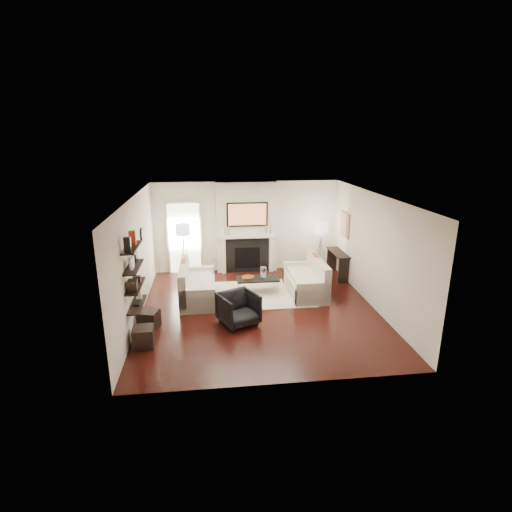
{
  "coord_description": "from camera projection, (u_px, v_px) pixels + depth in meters",
  "views": [
    {
      "loc": [
        -1.13,
        -8.67,
        3.98
      ],
      "look_at": [
        0.0,
        0.6,
        1.15
      ],
      "focal_mm": 28.0,
      "sensor_mm": 36.0,
      "label": 1
    }
  ],
  "objects": [
    {
      "name": "decor_frame_b",
      "position": [
        136.0,
        257.0,
        8.1
      ],
      "size": [
        0.04,
        0.22,
        0.18
      ],
      "primitive_type": "cube",
      "color": "black",
      "rests_on": "shelf_upper"
    },
    {
      "name": "decor_wine_rack",
      "position": [
        133.0,
        285.0,
        7.67
      ],
      "size": [
        0.18,
        0.25,
        0.2
      ],
      "primitive_type": "cube",
      "color": "black",
      "rests_on": "shelf_lower"
    },
    {
      "name": "clock_face",
      "position": [
        143.0,
        234.0,
        9.57
      ],
      "size": [
        0.01,
        0.29,
        0.29
      ],
      "primitive_type": "cylinder",
      "rotation": [
        0.0,
        1.57,
        0.0
      ],
      "color": "white",
      "rests_on": "clock_rim"
    },
    {
      "name": "shelf_top",
      "position": [
        132.0,
        247.0,
        7.72
      ],
      "size": [
        0.25,
        1.0,
        0.04
      ],
      "primitive_type": "cube",
      "color": "black",
      "rests_on": "wall_left"
    },
    {
      "name": "console_top",
      "position": [
        338.0,
        253.0,
        11.53
      ],
      "size": [
        0.35,
        1.2,
        0.04
      ],
      "primitive_type": "cube",
      "color": "black",
      "rests_on": "floor"
    },
    {
      "name": "lamp_right_leg_c",
      "position": [
        319.0,
        258.0,
        11.46
      ],
      "size": [
        0.14,
        0.22,
        1.23
      ],
      "primitive_type": "cylinder",
      "rotation": [
        0.18,
        0.0,
        2.62
      ],
      "color": "silver",
      "rests_on": "floor"
    },
    {
      "name": "coffee_leg_nw",
      "position": [
        239.0,
        290.0,
        10.19
      ],
      "size": [
        0.02,
        0.02,
        0.38
      ],
      "primitive_type": "cylinder",
      "color": "silver",
      "rests_on": "floor"
    },
    {
      "name": "tv_screen",
      "position": [
        247.0,
        215.0,
        11.56
      ],
      "size": [
        1.1,
        0.0,
        0.62
      ],
      "primitive_type": "cube",
      "color": "#BF723F",
      "rests_on": "tv_body"
    },
    {
      "name": "copper_bowl",
      "position": [
        248.0,
        277.0,
        10.35
      ],
      "size": [
        0.32,
        0.32,
        0.05
      ],
      "primitive_type": "cylinder",
      "color": "#A3531B",
      "rests_on": "coffee_table"
    },
    {
      "name": "loveseat_left_base",
      "position": [
        198.0,
        292.0,
        10.04
      ],
      "size": [
        0.85,
        1.8,
        0.42
      ],
      "primitive_type": "cube",
      "color": "beige",
      "rests_on": "floor"
    },
    {
      "name": "loveseat_left_arm_n",
      "position": [
        197.0,
        301.0,
        9.25
      ],
      "size": [
        0.85,
        0.18,
        0.6
      ],
      "primitive_type": "cube",
      "color": "beige",
      "rests_on": "floor"
    },
    {
      "name": "console_leg_s",
      "position": [
        332.0,
        259.0,
        12.16
      ],
      "size": [
        0.3,
        0.04,
        0.71
      ],
      "primitive_type": "cube",
      "color": "black",
      "rests_on": "floor"
    },
    {
      "name": "candlestick_r_short",
      "position": [
        270.0,
        231.0,
        11.8
      ],
      "size": [
        0.04,
        0.04,
        0.24
      ],
      "primitive_type": "cylinder",
      "color": "silver",
      "rests_on": "mantel_shelf"
    },
    {
      "name": "lamp_left_leg_a",
      "position": [
        188.0,
        258.0,
        11.43
      ],
      "size": [
        0.25,
        0.02,
        1.23
      ],
      "primitive_type": "cylinder",
      "rotation": [
        0.18,
        0.0,
        4.71
      ],
      "color": "silver",
      "rests_on": "floor"
    },
    {
      "name": "ottoman_near",
      "position": [
        149.0,
        319.0,
        8.55
      ],
      "size": [
        0.49,
        0.49,
        0.4
      ],
      "primitive_type": "cube",
      "rotation": [
        0.0,
        0.0,
        -0.26
      ],
      "color": "black",
      "rests_on": "floor"
    },
    {
      "name": "lamp_right_post",
      "position": [
        320.0,
        257.0,
        11.56
      ],
      "size": [
        0.02,
        0.02,
        1.2
      ],
      "primitive_type": "cylinder",
      "color": "silver",
      "rests_on": "floor"
    },
    {
      "name": "candlestick_l_short",
      "position": [
        224.0,
        232.0,
        11.64
      ],
      "size": [
        0.04,
        0.04,
        0.24
      ],
      "primitive_type": "cylinder",
      "color": "silver",
      "rests_on": "mantel_shelf"
    },
    {
      "name": "shelf_bottom",
      "position": [
        137.0,
        305.0,
        8.07
      ],
      "size": [
        0.25,
        1.0,
        0.03
      ],
      "primitive_type": "cube",
      "color": "black",
      "rests_on": "wall_left"
    },
    {
      "name": "decor_magfile_b",
      "position": [
        132.0,
        238.0,
        7.81
      ],
      "size": [
        0.12,
        0.1,
        0.28
      ],
      "primitive_type": "cube",
      "color": "#B23015",
      "rests_on": "shelf_top"
    },
    {
      "name": "rug",
      "position": [
        260.0,
        294.0,
        10.44
      ],
      "size": [
        2.6,
        2.0,
        0.01
      ],
      "primitive_type": "cube",
      "color": "beige",
      "rests_on": "floor"
    },
    {
      "name": "shelf_lower",
      "position": [
        135.0,
        286.0,
        7.95
      ],
      "size": [
        0.25,
        1.0,
        0.04
      ],
      "primitive_type": "cube",
      "color": "black",
      "rests_on": "wall_left"
    },
    {
      "name": "armchair",
      "position": [
        238.0,
        307.0,
        8.69
      ],
      "size": [
        0.99,
        0.96,
        0.78
      ],
      "primitive_type": "imported",
      "rotation": [
        0.0,
        0.0,
        0.43
      ],
      "color": "black",
      "rests_on": "floor"
    },
    {
      "name": "lamp_right_shade",
      "position": [
        321.0,
        228.0,
        11.31
      ],
      "size": [
        0.4,
        0.4,
        0.3
      ],
      "primitive_type": "cylinder",
      "color": "white",
      "rests_on": "lamp_right_post"
    },
    {
      "name": "pillow_right_charcoal",
      "position": [
        321.0,
        270.0,
        10.07
      ],
      "size": [
        0.1,
        0.4,
        0.4
      ],
      "primitive_type": "cube",
      "color": "black",
      "rests_on": "loveseat_right_cushion"
    },
    {
      "name": "candlestick_l_tall",
      "position": [
        229.0,
        231.0,
        11.65
      ],
      "size": [
        0.04,
        0.04,
        0.3
      ],
      "primitive_type": "cylinder",
      "color": "silver",
      "rests_on": "mantel_shelf"
    },
    {
      "name": "decor_books",
      "position": [
        137.0,
        303.0,
        8.03
      ],
      "size": [
        0.14,
        0.2,
        0.05
      ],
      "primitive_type": "cube",
      "color": "black",
      "rests_on": "shelf_bottom"
    },
    {
      "name": "door_trim_r",
      "position": [
        201.0,
        238.0,
        11.87
      ],
      "size": [
        0.06,
        0.06,
        2.16
      ],
      "primitive_type": "cube",
      "color": "white",
      "rests_on": "floor"
    },
    {
      "name": "firebox",
      "position": [
        247.0,
        258.0,
        11.99
      ],
      "size": [
        0.75,
        0.02,
        0.65
      ],
      "primitive_type": "cube",
      "color": "black",
      "rests_on": "floor"
    },
    {
      "name": "lamp_right_leg_b",
      "position": [
        317.0,
        256.0,
        11.64
      ],
      "size": [
        0.14,
        0.22,
        1.23
      ],
      "primitive_type": "cylinder",
      "rotation": [
        0.18,
        0.0,
        0.52
      ],
      "color": "silver",
      "rests_on": "floor"
    },
    {
      "name": "hallway_panel",
      "position": [
        185.0,
        238.0,
        11.84
      ],
      "size": [
        0.9,
        0.02,
        2.1
      ],
      "primitive_type": "cube",
      "color": "white",
      "rests_on": "floor"
    },
    {
      "name": "candlestick_r_tall",
      "position": [
        266.0,
        230.0,
        11.78
      ],
      "size": [
        0.04,
        0.04,
        0.3
      ],
      "primitive_type": "cylinder",
      "color": "silver",
      "rests_on": "mantel_shelf"
    },
    {
      "name": "lamp_right_leg_a",
      "position": [
        324.0,
        257.0,
        11.57
      ],
      "size": [
        0.25,
        0.02,
        1.23
      ],
      "primitive_type": "cylinder",
      "rotation": [
        0.18,
        0.0,
        4.71
      ],
      "color": "silver",
      "rests_on": "floor"
    },
    {
      "name": "hurricane_glass",
      "position": [
        263.0,
        273.0,
        10.37
      ],
      "size": [
        0.17,
        0.17,
        0.3
      ],
      "primitive_type": "cylinder",
      "color": "white",
      "rests_on": "coffee_table"
    },
    {
      "name": "pillow_right_orange",
      "position": [
        315.0,
        263.0,
        10.63
      ],
      "size": [
        0.1,
        0.42,
        0.42
      ],
      "primitive_type": "cube",
      "color": "#B23015",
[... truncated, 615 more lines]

